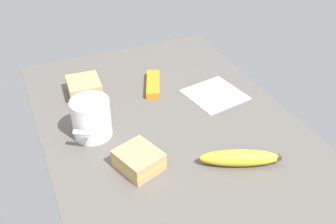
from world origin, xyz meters
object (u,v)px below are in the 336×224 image
coffee_mug_black (91,118)px  snack_bar (153,84)px  banana (240,158)px  sandwich_side (139,160)px  sandwich_main (84,87)px  paper_napkin (215,95)px

coffee_mug_black → snack_bar: bearing=124.0°
coffee_mug_black → banana: 36.65cm
coffee_mug_black → sandwich_side: 17.25cm
sandwich_main → paper_napkin: size_ratio=0.72×
sandwich_side → banana: bearing=68.9°
banana → snack_bar: banana is taller
snack_bar → paper_napkin: (11.18, 14.61, -0.85)cm
sandwich_main → snack_bar: 19.96cm
sandwich_main → sandwich_side: same height
sandwich_main → sandwich_side: size_ratio=0.91×
coffee_mug_black → sandwich_side: (15.76, 6.35, -2.94)cm
snack_bar → banana: bearing=30.5°
coffee_mug_black → paper_napkin: coffee_mug_black is taller
coffee_mug_black → banana: bearing=49.0°
sandwich_side → paper_napkin: 36.10cm
sandwich_side → banana: 22.74cm
banana → snack_bar: size_ratio=1.36×
coffee_mug_black → snack_bar: size_ratio=0.88×
banana → snack_bar: 39.24cm
coffee_mug_black → sandwich_side: size_ratio=1.02×
sandwich_side → paper_napkin: bearing=122.7°
coffee_mug_black → paper_napkin: bearing=95.8°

